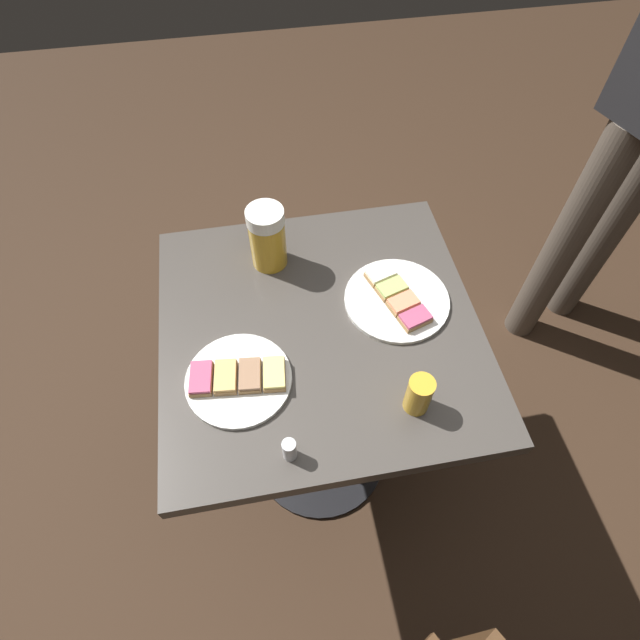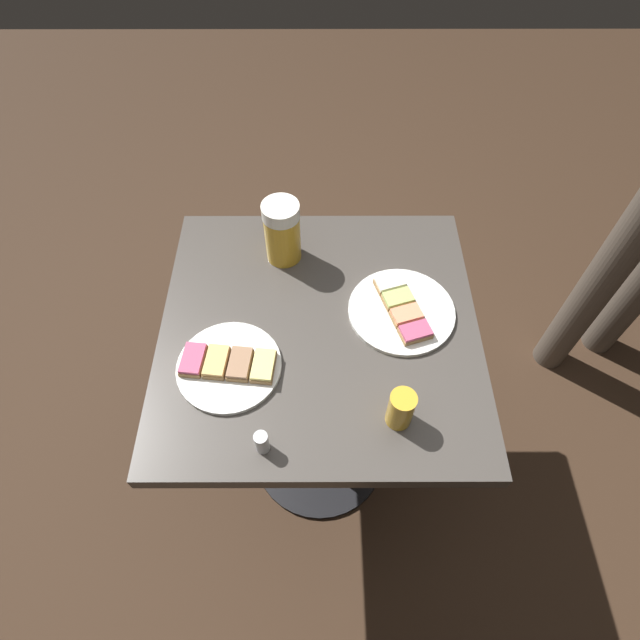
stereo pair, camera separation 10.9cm
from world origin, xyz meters
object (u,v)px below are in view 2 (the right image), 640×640
(plate_far, at_px, (229,365))
(beer_mug, at_px, (282,231))
(beer_glass_small, at_px, (401,409))
(salt_shaker, at_px, (262,442))
(plate_near, at_px, (402,310))

(plate_far, bearing_deg, beer_mug, -107.46)
(beer_glass_small, relative_size, salt_shaker, 1.64)
(beer_mug, height_order, beer_glass_small, beer_mug)
(beer_mug, xyz_separation_m, salt_shaker, (0.02, 0.49, -0.05))
(plate_near, xyz_separation_m, plate_far, (0.37, 0.14, 0.00))
(plate_near, height_order, salt_shaker, salt_shaker)
(plate_near, xyz_separation_m, beer_mug, (0.27, -0.17, 0.07))
(plate_near, relative_size, plate_far, 1.09)
(plate_far, bearing_deg, beer_glass_small, 161.25)
(beer_glass_small, xyz_separation_m, salt_shaker, (0.26, 0.06, -0.02))
(plate_near, distance_m, salt_shaker, 0.43)
(plate_near, bearing_deg, beer_glass_small, 83.19)
(plate_far, relative_size, beer_mug, 1.36)
(plate_far, bearing_deg, salt_shaker, 114.99)
(plate_far, xyz_separation_m, beer_mug, (-0.10, -0.32, 0.07))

